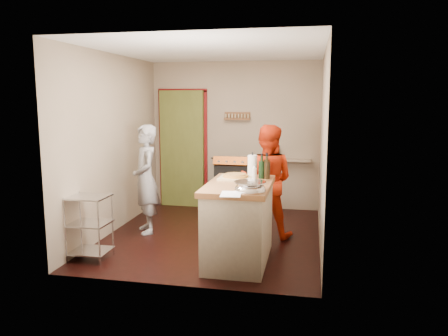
{
  "coord_description": "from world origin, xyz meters",
  "views": [
    {
      "loc": [
        1.36,
        -5.92,
        1.95
      ],
      "look_at": [
        0.16,
        0.0,
        0.99
      ],
      "focal_mm": 35.0,
      "sensor_mm": 36.0,
      "label": 1
    }
  ],
  "objects_px": {
    "stove": "(234,186)",
    "person_stripe": "(146,179)",
    "person_red": "(267,181)",
    "wire_shelving": "(89,224)",
    "island": "(239,220)"
  },
  "relations": [
    {
      "from": "island",
      "to": "person_red",
      "type": "relative_size",
      "value": 0.89
    },
    {
      "from": "stove",
      "to": "island",
      "type": "bearing_deg",
      "value": -78.29
    },
    {
      "from": "stove",
      "to": "person_stripe",
      "type": "xyz_separation_m",
      "value": [
        -1.05,
        -1.44,
        0.34
      ]
    },
    {
      "from": "person_red",
      "to": "person_stripe",
      "type": "bearing_deg",
      "value": 10.58
    },
    {
      "from": "island",
      "to": "person_red",
      "type": "height_order",
      "value": "person_red"
    },
    {
      "from": "person_stripe",
      "to": "person_red",
      "type": "bearing_deg",
      "value": 63.76
    },
    {
      "from": "stove",
      "to": "wire_shelving",
      "type": "xyz_separation_m",
      "value": [
        -1.33,
        -2.62,
        -0.01
      ]
    },
    {
      "from": "island",
      "to": "person_red",
      "type": "distance_m",
      "value": 1.11
    },
    {
      "from": "stove",
      "to": "wire_shelving",
      "type": "height_order",
      "value": "stove"
    },
    {
      "from": "wire_shelving",
      "to": "person_stripe",
      "type": "height_order",
      "value": "person_stripe"
    },
    {
      "from": "person_stripe",
      "to": "island",
      "type": "bearing_deg",
      "value": 28.39
    },
    {
      "from": "stove",
      "to": "person_stripe",
      "type": "distance_m",
      "value": 1.82
    },
    {
      "from": "wire_shelving",
      "to": "person_red",
      "type": "xyz_separation_m",
      "value": [
        2.03,
        1.35,
        0.36
      ]
    },
    {
      "from": "stove",
      "to": "person_red",
      "type": "relative_size",
      "value": 0.63
    },
    {
      "from": "person_stripe",
      "to": "person_red",
      "type": "xyz_separation_m",
      "value": [
        1.75,
        0.17,
        0.01
      ]
    }
  ]
}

